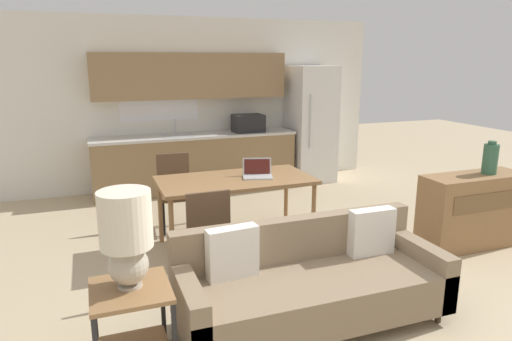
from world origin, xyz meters
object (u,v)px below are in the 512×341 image
Objects in this scene: dining_table at (235,184)px; dining_chair_near_left at (206,232)px; dining_chair_far_left at (175,188)px; laptop at (257,172)px; refrigerator at (311,124)px; table_lamp at (126,233)px; vase at (490,159)px; couch at (309,282)px; side_table at (132,314)px; credenza at (472,210)px.

dining_table is 0.96m from dining_chair_near_left.
dining_chair_far_left is 1.16m from laptop.
refrigerator is 5.31m from table_lamp.
vase reaches higher than laptop.
dining_chair_far_left is at bearing -149.84° from refrigerator.
dining_table is 0.80× the size of couch.
vase reaches higher than side_table.
side_table is at bearing -174.56° from couch.
vase is 0.40× the size of dining_chair_far_left.
dining_table is 2.58× the size of table_lamp.
credenza is at bearing 16.98° from couch.
side_table is (-1.38, -0.13, 0.08)m from couch.
table_lamp is 2.71m from dining_chair_far_left.
refrigerator is 5.13× the size of laptop.
dining_chair_near_left is (-2.64, -3.08, -0.47)m from refrigerator.
credenza is 1.30× the size of dining_chair_far_left.
dining_table is 2.83× the size of side_table.
table_lamp reaches higher than dining_chair_far_left.
couch is 3.24× the size of table_lamp.
laptop reaches higher than couch.
vase is (3.93, 0.85, 0.59)m from side_table.
vase is at bearing 11.89° from table_lamp.
dining_chair_near_left is at bearing 176.86° from vase.
laptop is at bearing -128.48° from refrigerator.
refrigerator is 1.16× the size of dining_table.
side_table is at bearing -167.13° from credenza.
credenza is at bearing 175.60° from dining_chair_near_left.
dining_chair_far_left is (0.77, 2.58, 0.10)m from side_table.
dining_chair_far_left is at bearing 73.45° from side_table.
table_lamp is at bearing -175.59° from couch.
dining_chair_far_left reaches higher than dining_table.
dining_chair_near_left is at bearing -130.55° from refrigerator.
credenza is 3.46m from dining_chair_far_left.
couch is at bearing 4.41° from table_lamp.
refrigerator is at bearing 50.24° from table_lamp.
couch is at bearing -87.37° from dining_table.
dining_chair_near_left is at bearing -119.39° from laptop.
vase reaches higher than credenza.
refrigerator is 5.37m from side_table.
side_table is at bearing -167.77° from vase.
dining_chair_far_left is (-0.53, 0.79, -0.21)m from dining_table.
table_lamp is 1.34m from dining_chair_near_left.
credenza is 3.01m from dining_chair_near_left.
refrigerator reaches higher than side_table.
vase reaches higher than dining_chair_far_left.
refrigerator reaches higher than dining_table.
side_table is 0.65× the size of dining_chair_far_left.
table_lamp is at bearing 84.61° from side_table.
couch is (0.08, -1.66, -0.39)m from dining_table.
refrigerator reaches higher than dining_chair_near_left.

